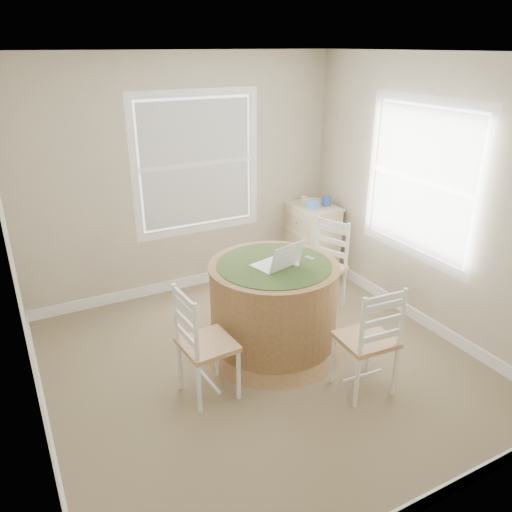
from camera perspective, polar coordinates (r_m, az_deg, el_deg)
room at (r=4.18m, az=1.69°, el=4.18°), size 3.64×3.64×2.64m
round_table at (r=4.60m, az=2.00°, el=-5.37°), size 1.36×1.36×0.85m
chair_left at (r=4.00m, az=-5.57°, el=-9.96°), size 0.43×0.45×0.95m
chair_near at (r=4.14m, az=12.47°, el=-9.24°), size 0.44×0.43×0.95m
chair_right at (r=5.30m, az=7.54°, el=-1.38°), size 0.53×0.54×0.95m
laptop at (r=4.39m, az=2.48°, el=-0.74°), size 0.44×0.41×0.26m
mouse at (r=4.44m, az=4.42°, el=-0.86°), size 0.09×0.12×0.04m
phone at (r=4.58m, az=6.13°, el=-0.26°), size 0.07×0.10×0.02m
keys at (r=4.64m, az=3.59°, el=0.20°), size 0.07×0.06×0.02m
corner_chest at (r=6.23m, az=6.39°, el=2.03°), size 0.50×0.64×0.86m
tissue_box at (r=5.94m, az=6.47°, el=5.84°), size 0.12×0.12×0.10m
box_yellow at (r=6.14m, az=6.59°, el=6.21°), size 0.15×0.10×0.06m
box_blue at (r=6.07m, az=8.19°, el=6.24°), size 0.08×0.08×0.12m
cup_cream at (r=6.14m, az=5.43°, el=6.41°), size 0.07×0.07×0.09m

